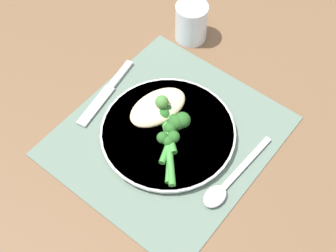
{
  "coord_description": "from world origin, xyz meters",
  "views": [
    {
      "loc": [
        -0.38,
        -0.3,
        0.74
      ],
      "look_at": [
        0.0,
        0.0,
        0.03
      ],
      "focal_mm": 50.0,
      "sensor_mm": 36.0,
      "label": 1
    }
  ],
  "objects": [
    {
      "name": "broccoli_stalk_right",
      "position": [
        0.01,
        -0.01,
        0.03
      ],
      "size": [
        0.11,
        0.06,
        0.03
      ],
      "rotation": [
        0.0,
        0.0,
        5.08
      ],
      "color": "#3D8E38",
      "rests_on": "plate"
    },
    {
      "name": "placemat",
      "position": [
        0.0,
        0.0,
        0.0
      ],
      "size": [
        0.39,
        0.36,
        0.0
      ],
      "color": "slate",
      "rests_on": "ground_plane"
    },
    {
      "name": "plate",
      "position": [
        0.0,
        0.0,
        0.01
      ],
      "size": [
        0.25,
        0.25,
        0.01
      ],
      "color": "white",
      "rests_on": "placemat"
    },
    {
      "name": "spoon",
      "position": [
        -0.03,
        -0.14,
        0.01
      ],
      "size": [
        0.19,
        0.04,
        0.01
      ],
      "rotation": [
        0.0,
        0.0,
        1.51
      ],
      "color": "silver",
      "rests_on": "placemat"
    },
    {
      "name": "broccoli_stalk_left",
      "position": [
        -0.03,
        -0.03,
        0.03
      ],
      "size": [
        0.09,
        0.09,
        0.02
      ],
      "rotation": [
        0.0,
        0.0,
        5.46
      ],
      "color": "#3D8E38",
      "rests_on": "plate"
    },
    {
      "name": "broccoli_stalk_front",
      "position": [
        -0.0,
        -0.01,
        0.03
      ],
      "size": [
        0.12,
        0.08,
        0.03
      ],
      "rotation": [
        0.0,
        0.0,
        5.32
      ],
      "color": "#3D8E38",
      "rests_on": "plate"
    },
    {
      "name": "pesto_dollop_primary",
      "position": [
        0.02,
        0.03,
        0.05
      ],
      "size": [
        0.03,
        0.03,
        0.03
      ],
      "color": "#477F38",
      "rests_on": "chicken_fillet"
    },
    {
      "name": "ground_plane",
      "position": [
        0.0,
        0.0,
        0.0
      ],
      "size": [
        3.0,
        3.0,
        0.0
      ],
      "primitive_type": "plane",
      "color": "brown"
    },
    {
      "name": "water_glass",
      "position": [
        0.23,
        0.12,
        0.04
      ],
      "size": [
        0.07,
        0.07,
        0.09
      ],
      "color": "silver",
      "rests_on": "ground_plane"
    },
    {
      "name": "chicken_fillet",
      "position": [
        0.02,
        0.04,
        0.03
      ],
      "size": [
        0.13,
        0.1,
        0.03
      ],
      "rotation": [
        0.0,
        0.0,
        2.91
      ],
      "color": "beige",
      "rests_on": "plate"
    },
    {
      "name": "broccoli_stalk_rear",
      "position": [
        0.01,
        0.01,
        0.03
      ],
      "size": [
        0.08,
        0.08,
        0.03
      ],
      "rotation": [
        0.0,
        0.0,
        5.61
      ],
      "color": "#3D8E38",
      "rests_on": "plate"
    },
    {
      "name": "knife",
      "position": [
        0.0,
        0.16,
        0.01
      ],
      "size": [
        0.18,
        0.05,
        0.01
      ],
      "rotation": [
        0.0,
        0.0,
        1.74
      ],
      "color": "silver",
      "rests_on": "placemat"
    }
  ]
}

